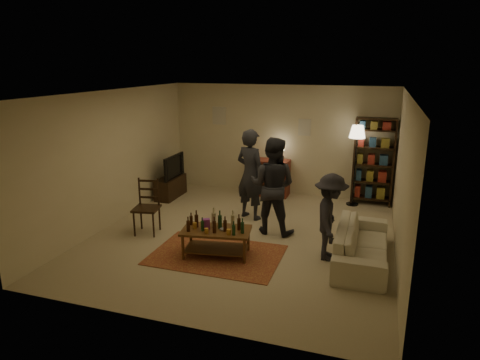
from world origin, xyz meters
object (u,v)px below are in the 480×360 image
at_px(floor_lamp, 357,138).
at_px(person_left, 251,174).
at_px(coffee_table, 216,232).
at_px(person_right, 272,186).
at_px(dresser, 269,177).
at_px(sofa, 362,244).
at_px(tv_stand, 171,182).
at_px(bookshelf, 373,161).
at_px(person_by_sofa, 330,217).
at_px(dining_chair, 147,204).

height_order(floor_lamp, person_left, person_left).
bearing_deg(coffee_table, person_right, 63.91).
relative_size(dresser, sofa, 0.65).
bearing_deg(tv_stand, coffee_table, -50.51).
bearing_deg(bookshelf, coffee_table, -123.13).
bearing_deg(person_by_sofa, coffee_table, 99.06).
bearing_deg(coffee_table, person_left, 89.31).
distance_m(tv_stand, dresser, 2.43).
height_order(tv_stand, sofa, tv_stand).
height_order(bookshelf, person_by_sofa, bookshelf).
relative_size(dining_chair, tv_stand, 1.02).
bearing_deg(coffee_table, tv_stand, 129.49).
distance_m(tv_stand, person_by_sofa, 4.70).
relative_size(person_right, person_by_sofa, 1.27).
bearing_deg(floor_lamp, dining_chair, -141.40).
xyz_separation_m(dresser, person_left, (0.03, -1.70, 0.48)).
distance_m(floor_lamp, person_right, 2.68).
relative_size(dining_chair, person_right, 0.58).
height_order(dining_chair, person_right, person_right).
distance_m(bookshelf, person_by_sofa, 3.31).
bearing_deg(floor_lamp, coffee_table, -120.12).
distance_m(dresser, person_right, 2.47).
bearing_deg(sofa, tv_stand, 64.66).
distance_m(floor_lamp, person_left, 2.63).
height_order(dining_chair, sofa, dining_chair).
bearing_deg(dining_chair, person_by_sofa, -12.35).
height_order(dining_chair, person_left, person_left).
distance_m(bookshelf, person_right, 2.99).
bearing_deg(dining_chair, person_left, 28.84).
bearing_deg(bookshelf, person_right, -126.60).
bearing_deg(dining_chair, bookshelf, 26.96).
distance_m(dining_chair, person_by_sofa, 3.50).
relative_size(coffee_table, tv_stand, 1.18).
xyz_separation_m(person_left, person_right, (0.63, -0.63, -0.02)).
distance_m(tv_stand, floor_lamp, 4.53).
bearing_deg(dining_chair, sofa, -11.20).
relative_size(bookshelf, person_left, 1.05).
bearing_deg(tv_stand, dining_chair, -74.10).
bearing_deg(dining_chair, person_right, 7.36).
xyz_separation_m(coffee_table, tv_stand, (-2.26, 2.74, -0.03)).
bearing_deg(sofa, dining_chair, 89.52).
distance_m(bookshelf, floor_lamp, 0.71).
xyz_separation_m(dining_chair, person_by_sofa, (3.49, -0.10, 0.17)).
xyz_separation_m(bookshelf, person_right, (-1.78, -2.40, -0.09)).
bearing_deg(dining_chair, tv_stand, 95.18).
height_order(coffee_table, person_left, person_left).
xyz_separation_m(coffee_table, sofa, (2.38, 0.54, -0.11)).
relative_size(coffee_table, dining_chair, 1.16).
distance_m(dresser, floor_lamp, 2.34).
bearing_deg(person_right, person_by_sofa, 149.61).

